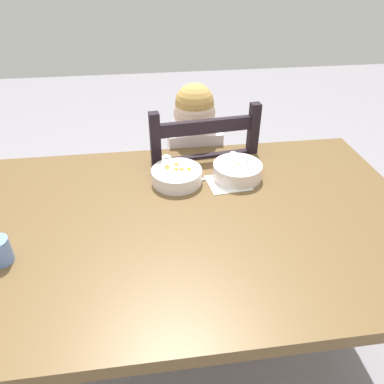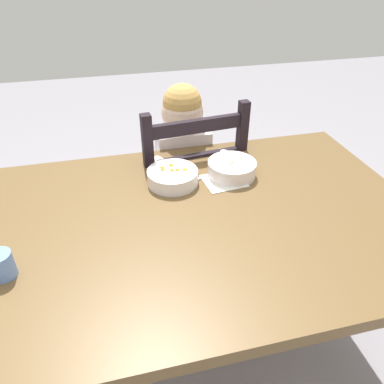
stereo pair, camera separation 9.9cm
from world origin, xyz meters
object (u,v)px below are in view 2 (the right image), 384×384
at_px(spoon, 193,181).
at_px(drinking_cup, 1,265).
at_px(child_figure, 184,161).
at_px(dining_chair, 186,195).
at_px(bowl_of_peas, 232,168).
at_px(dining_table, 174,243).
at_px(bowl_of_carrots, 173,176).

relative_size(spoon, drinking_cup, 1.91).
relative_size(child_figure, spoon, 7.20).
xyz_separation_m(dining_chair, bowl_of_peas, (0.10, -0.30, 0.30)).
distance_m(dining_table, bowl_of_carrots, 0.24).
relative_size(dining_chair, drinking_cup, 13.18).
relative_size(dining_table, bowl_of_carrots, 8.81).
bearing_deg(dining_chair, bowl_of_carrots, -110.50).
bearing_deg(spoon, drinking_cup, -151.05).
distance_m(dining_chair, drinking_cup, 0.92).
relative_size(bowl_of_carrots, spoon, 1.30).
height_order(dining_chair, drinking_cup, dining_chair).
height_order(child_figure, bowl_of_carrots, child_figure).
bearing_deg(bowl_of_carrots, bowl_of_peas, -0.02).
bearing_deg(bowl_of_carrots, child_figure, 69.92).
xyz_separation_m(dining_table, child_figure, (0.15, 0.50, 0.00)).
relative_size(dining_table, spoon, 11.46).
relative_size(dining_table, dining_chair, 1.66).
relative_size(dining_chair, bowl_of_carrots, 5.32).
height_order(bowl_of_peas, spoon, bowl_of_peas).
distance_m(bowl_of_carrots, drinking_cup, 0.59).
distance_m(child_figure, spoon, 0.32).
bearing_deg(drinking_cup, bowl_of_peas, 24.42).
xyz_separation_m(dining_table, drinking_cup, (-0.45, -0.12, 0.13)).
distance_m(dining_table, drinking_cup, 0.48).
xyz_separation_m(dining_chair, drinking_cup, (-0.60, -0.62, 0.31)).
distance_m(dining_table, bowl_of_peas, 0.35).
height_order(child_figure, spoon, child_figure).
xyz_separation_m(dining_chair, child_figure, (-0.01, -0.01, 0.18)).
distance_m(bowl_of_peas, spoon, 0.15).
bearing_deg(dining_chair, spoon, -98.03).
bearing_deg(dining_chair, dining_table, -106.76).
height_order(bowl_of_carrots, spoon, bowl_of_carrots).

